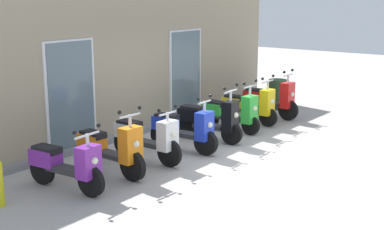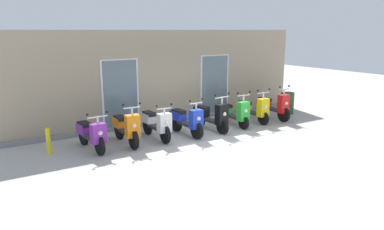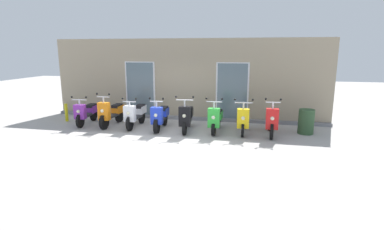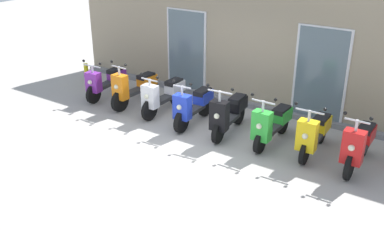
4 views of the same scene
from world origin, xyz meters
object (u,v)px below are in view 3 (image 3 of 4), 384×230
object	(u,v)px
curb_bollard	(66,112)
scooter_black	(187,117)
scooter_white	(136,114)
scooter_blue	(161,116)
scooter_purple	(87,112)
scooter_red	(271,120)
scooter_yellow	(243,119)
scooter_green	(216,118)
trash_bin	(306,122)
scooter_orange	(111,113)

from	to	relation	value
curb_bollard	scooter_black	bearing A→B (deg)	-4.88
scooter_white	scooter_blue	distance (m)	1.00
scooter_black	scooter_purple	bearing A→B (deg)	177.74
scooter_purple	scooter_red	xyz separation A→B (m)	(6.75, -0.08, 0.04)
scooter_white	scooter_yellow	bearing A→B (deg)	0.21
scooter_green	curb_bollard	world-z (taller)	scooter_green
scooter_white	scooter_green	size ratio (longest dim) A/B	1.06
scooter_white	curb_bollard	world-z (taller)	scooter_white
scooter_yellow	scooter_red	size ratio (longest dim) A/B	0.95
scooter_blue	scooter_black	world-z (taller)	scooter_black
scooter_blue	scooter_white	bearing A→B (deg)	172.24
scooter_black	scooter_green	distance (m)	1.01
curb_bollard	trash_bin	world-z (taller)	trash_bin
scooter_orange	scooter_black	world-z (taller)	scooter_black
scooter_green	scooter_yellow	bearing A→B (deg)	2.92
scooter_yellow	curb_bollard	world-z (taller)	scooter_yellow
scooter_white	scooter_yellow	xyz separation A→B (m)	(3.86, 0.01, -0.02)
scooter_red	scooter_orange	bearing A→B (deg)	179.35
scooter_green	scooter_yellow	world-z (taller)	scooter_green
scooter_green	trash_bin	distance (m)	3.01
trash_bin	scooter_red	bearing A→B (deg)	-160.49
scooter_orange	curb_bollard	bearing A→B (deg)	172.14
scooter_purple	trash_bin	xyz separation A→B (m)	(7.90, 0.33, -0.05)
scooter_white	scooter_red	distance (m)	4.77
curb_bollard	scooter_yellow	bearing A→B (deg)	-2.29
scooter_blue	scooter_purple	bearing A→B (deg)	177.02
scooter_yellow	scooter_white	bearing A→B (deg)	-179.79
scooter_white	curb_bollard	bearing A→B (deg)	174.54
curb_bollard	scooter_orange	bearing A→B (deg)	-7.86
scooter_white	trash_bin	world-z (taller)	scooter_white
scooter_green	scooter_orange	bearing A→B (deg)	179.47
scooter_blue	scooter_black	distance (m)	0.95
scooter_purple	scooter_blue	world-z (taller)	scooter_blue
curb_bollard	trash_bin	bearing A→B (deg)	0.38
scooter_black	scooter_green	world-z (taller)	scooter_black
scooter_purple	trash_bin	distance (m)	7.91
scooter_black	scooter_yellow	size ratio (longest dim) A/B	1.03
scooter_black	scooter_orange	bearing A→B (deg)	177.26
scooter_purple	scooter_black	size ratio (longest dim) A/B	1.00
scooter_black	trash_bin	distance (m)	4.02
scooter_white	trash_bin	bearing A→B (deg)	3.36
scooter_orange	scooter_purple	bearing A→B (deg)	179.12
scooter_purple	scooter_blue	xyz separation A→B (m)	(2.96, -0.15, 0.00)
scooter_purple	scooter_black	world-z (taller)	scooter_black
scooter_green	scooter_blue	bearing A→B (deg)	-177.00
scooter_yellow	scooter_red	xyz separation A→B (m)	(0.91, -0.08, 0.03)
scooter_blue	scooter_yellow	xyz separation A→B (m)	(2.87, 0.15, 0.01)
scooter_yellow	scooter_orange	bearing A→B (deg)	-179.87
scooter_yellow	trash_bin	xyz separation A→B (m)	(2.07, 0.33, -0.06)
scooter_purple	curb_bollard	size ratio (longest dim) A/B	2.32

